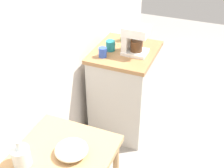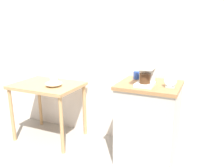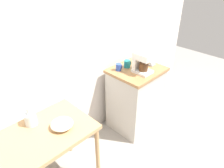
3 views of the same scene
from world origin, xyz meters
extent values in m
cube|color=silver|center=(0.10, 0.42, 1.40)|extent=(4.40, 0.10, 2.80)
cylinder|color=tan|center=(-0.29, 0.27, 0.36)|extent=(0.04, 0.04, 0.72)
cube|color=#BCB7AD|center=(0.66, 0.02, 0.43)|extent=(0.62, 0.53, 0.86)
cube|color=#9E7044|center=(0.66, 0.02, 0.88)|extent=(0.65, 0.56, 0.04)
cylinder|color=beige|center=(-0.53, -0.06, 0.76)|extent=(0.09, 0.09, 0.01)
ellipsoid|color=beige|center=(-0.53, -0.06, 0.79)|extent=(0.21, 0.21, 0.06)
cylinder|color=silver|center=(-0.71, 0.18, 0.82)|extent=(0.11, 0.11, 0.12)
cylinder|color=silver|center=(-0.71, 0.18, 0.91)|extent=(0.04, 0.04, 0.07)
cube|color=white|center=(0.64, -0.08, 0.92)|extent=(0.18, 0.22, 0.03)
cube|color=white|center=(0.64, 0.00, 1.03)|extent=(0.16, 0.05, 0.26)
cube|color=white|center=(0.64, -0.08, 1.12)|extent=(0.18, 0.22, 0.08)
cylinder|color=#4C2D19|center=(0.64, -0.09, 0.98)|extent=(0.11, 0.11, 0.10)
cylinder|color=#2D4CAD|center=(0.47, 0.16, 0.94)|extent=(0.07, 0.07, 0.09)
torus|color=#2D4CAD|center=(0.51, 0.16, 0.94)|extent=(0.01, 0.06, 0.06)
cylinder|color=#338C4C|center=(0.86, 0.10, 0.94)|extent=(0.07, 0.07, 0.08)
torus|color=#338C4C|center=(0.90, 0.10, 0.94)|extent=(0.01, 0.05, 0.05)
cylinder|color=teal|center=(0.62, 0.15, 0.95)|extent=(0.08, 0.08, 0.09)
torus|color=teal|center=(0.66, 0.15, 0.95)|extent=(0.01, 0.06, 0.06)
cube|color=#B2B5BA|center=(0.89, -0.05, 0.91)|extent=(0.09, 0.06, 0.02)
cylinder|color=#B2B5BA|center=(0.89, -0.05, 0.97)|extent=(0.12, 0.05, 0.12)
cylinder|color=black|center=(0.89, -0.05, 0.97)|extent=(0.10, 0.04, 0.10)
camera|label=1|loc=(-1.64, -0.78, 2.15)|focal=47.47mm
camera|label=2|loc=(1.22, -2.25, 1.52)|focal=36.19mm
camera|label=3|loc=(-1.24, -1.41, 2.10)|focal=33.48mm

